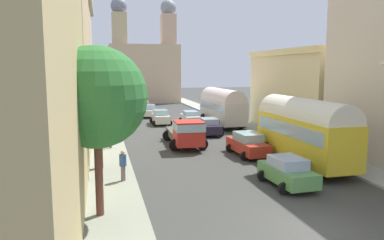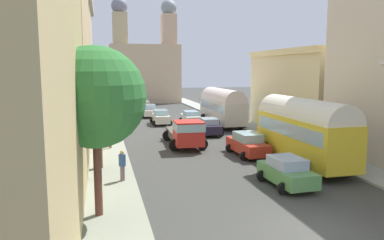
% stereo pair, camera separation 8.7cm
% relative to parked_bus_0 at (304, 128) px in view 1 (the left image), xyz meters
% --- Properties ---
extents(ground_plane, '(154.00, 154.00, 0.00)m').
position_rel_parked_bus_0_xyz_m(ground_plane, '(-4.59, 17.97, -2.35)').
color(ground_plane, '#3B3C39').
extents(sidewalk_left, '(2.50, 70.00, 0.14)m').
position_rel_parked_bus_0_xyz_m(sidewalk_left, '(-11.84, 17.97, -2.28)').
color(sidewalk_left, gray).
rests_on(sidewalk_left, ground).
extents(sidewalk_right, '(2.50, 70.00, 0.14)m').
position_rel_parked_bus_0_xyz_m(sidewalk_right, '(2.66, 17.97, -2.28)').
color(sidewalk_right, '#9CA094').
rests_on(sidewalk_right, ground).
extents(building_left_0, '(4.70, 14.15, 13.52)m').
position_rel_parked_bus_0_xyz_m(building_left_0, '(-15.22, -7.95, 4.44)').
color(building_left_0, tan).
rests_on(building_left_0, ground).
extents(building_left_1, '(4.90, 14.34, 13.36)m').
position_rel_parked_bus_0_xyz_m(building_left_1, '(-15.31, 6.75, 4.35)').
color(building_left_1, tan).
rests_on(building_left_1, ground).
extents(building_left_2, '(6.51, 11.97, 12.84)m').
position_rel_parked_bus_0_xyz_m(building_left_2, '(-16.04, 20.31, 4.10)').
color(building_left_2, tan).
rests_on(building_left_2, ground).
extents(building_right_2, '(4.81, 13.42, 7.83)m').
position_rel_parked_bus_0_xyz_m(building_right_2, '(6.10, 11.41, 1.59)').
color(building_right_2, beige).
rests_on(building_right_2, ground).
extents(distant_church, '(12.09, 7.94, 17.88)m').
position_rel_parked_bus_0_xyz_m(distant_church, '(-4.59, 46.95, 3.52)').
color(distant_church, tan).
rests_on(distant_church, ground).
extents(parked_bus_0, '(3.30, 8.65, 4.23)m').
position_rel_parked_bus_0_xyz_m(parked_bus_0, '(0.00, 0.00, 0.00)').
color(parked_bus_0, yellow).
rests_on(parked_bus_0, ground).
extents(parked_bus_1, '(3.36, 8.76, 3.94)m').
position_rel_parked_bus_0_xyz_m(parked_bus_1, '(0.22, 16.93, -0.19)').
color(parked_bus_1, beige).
rests_on(parked_bus_1, ground).
extents(cargo_truck_0, '(3.12, 6.85, 2.22)m').
position_rel_parked_bus_0_xyz_m(cargo_truck_0, '(-6.00, 7.03, -1.15)').
color(cargo_truck_0, red).
rests_on(cargo_truck_0, ground).
extents(car_0, '(2.20, 3.76, 1.61)m').
position_rel_parked_bus_0_xyz_m(car_0, '(-6.02, 19.29, -1.55)').
color(car_0, silver).
rests_on(car_0, ground).
extents(car_1, '(2.34, 3.72, 1.57)m').
position_rel_parked_bus_0_xyz_m(car_1, '(-6.41, 25.85, -1.57)').
color(car_1, beige).
rests_on(car_1, ground).
extents(car_2, '(2.43, 3.77, 1.41)m').
position_rel_parked_bus_0_xyz_m(car_2, '(-6.48, 32.31, -1.63)').
color(car_2, '#B22825').
rests_on(car_2, ground).
extents(car_3, '(2.35, 3.81, 1.54)m').
position_rel_parked_bus_0_xyz_m(car_3, '(-6.03, 38.78, -1.57)').
color(car_3, gray).
rests_on(car_3, ground).
extents(car_4, '(2.33, 3.71, 1.54)m').
position_rel_parked_bus_0_xyz_m(car_4, '(-3.04, -3.72, -1.58)').
color(car_4, '#55914F').
rests_on(car_4, ground).
extents(car_5, '(2.34, 4.25, 1.62)m').
position_rel_parked_bus_0_xyz_m(car_5, '(-2.39, 3.25, -1.55)').
color(car_5, '#B93122').
rests_on(car_5, ground).
extents(car_6, '(2.27, 3.67, 1.55)m').
position_rel_parked_bus_0_xyz_m(car_6, '(-2.71, 11.81, -1.58)').
color(car_6, '#221C31').
rests_on(car_6, ground).
extents(car_7, '(2.26, 3.95, 1.45)m').
position_rel_parked_bus_0_xyz_m(car_7, '(-2.79, 18.73, -1.61)').
color(car_7, silver).
rests_on(car_7, ground).
extents(pedestrian_0, '(0.52, 0.52, 1.71)m').
position_rel_parked_bus_0_xyz_m(pedestrian_0, '(-11.43, 9.45, -1.38)').
color(pedestrian_0, slate).
rests_on(pedestrian_0, ground).
extents(pedestrian_1, '(0.38, 0.38, 1.79)m').
position_rel_parked_bus_0_xyz_m(pedestrian_1, '(-11.28, -1.16, -1.33)').
color(pedestrian_1, slate).
rests_on(pedestrian_1, ground).
extents(pedestrian_2, '(0.44, 0.44, 1.87)m').
position_rel_parked_bus_0_xyz_m(pedestrian_2, '(-11.70, 7.43, -1.27)').
color(pedestrian_2, '#775F50').
rests_on(pedestrian_2, ground).
extents(pedestrian_3, '(0.42, 0.42, 1.78)m').
position_rel_parked_bus_0_xyz_m(pedestrian_3, '(-12.41, 14.89, -1.32)').
color(pedestrian_3, '#7C6952').
rests_on(pedestrian_3, ground).
extents(pedestrian_4, '(0.48, 0.48, 1.76)m').
position_rel_parked_bus_0_xyz_m(pedestrian_4, '(-12.12, 20.54, -1.34)').
color(pedestrian_4, brown).
rests_on(pedestrian_4, ground).
extents(roadside_tree_0, '(4.05, 4.05, 6.98)m').
position_rel_parked_bus_0_xyz_m(roadside_tree_0, '(-12.49, -5.70, 2.59)').
color(roadside_tree_0, brown).
rests_on(roadside_tree_0, ground).
extents(roadside_tree_1, '(2.87, 2.87, 5.97)m').
position_rel_parked_bus_0_xyz_m(roadside_tree_1, '(-12.49, 1.76, 2.12)').
color(roadside_tree_1, brown).
rests_on(roadside_tree_1, ground).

